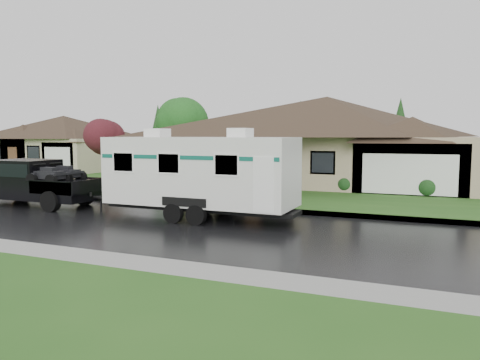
% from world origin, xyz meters
% --- Properties ---
extents(ground, '(140.00, 140.00, 0.00)m').
position_xyz_m(ground, '(0.00, 0.00, 0.00)').
color(ground, '#27581B').
rests_on(ground, ground).
extents(road, '(140.00, 8.00, 0.01)m').
position_xyz_m(road, '(0.00, -2.00, 0.01)').
color(road, black).
rests_on(road, ground).
extents(curb, '(140.00, 0.50, 0.15)m').
position_xyz_m(curb, '(0.00, 2.25, 0.07)').
color(curb, gray).
rests_on(curb, ground).
extents(lawn, '(140.00, 26.00, 0.15)m').
position_xyz_m(lawn, '(0.00, 15.00, 0.07)').
color(lawn, '#27581B').
rests_on(lawn, ground).
extents(house_main, '(19.44, 10.80, 6.90)m').
position_xyz_m(house_main, '(2.29, 13.84, 3.59)').
color(house_main, tan).
rests_on(house_main, lawn).
extents(house_far, '(10.80, 8.64, 5.80)m').
position_xyz_m(house_far, '(-21.78, 15.85, 2.97)').
color(house_far, '#BEB38D').
rests_on(house_far, lawn).
extents(tree_left_green, '(3.50, 3.50, 5.79)m').
position_xyz_m(tree_left_green, '(-6.11, 9.18, 4.17)').
color(tree_left_green, '#382B1E').
rests_on(tree_left_green, lawn).
extents(tree_red, '(2.56, 2.56, 4.23)m').
position_xyz_m(tree_red, '(-11.18, 8.09, 3.08)').
color(tree_red, '#382B1E').
rests_on(tree_red, lawn).
extents(shrub_row, '(13.60, 1.00, 1.00)m').
position_xyz_m(shrub_row, '(2.00, 9.30, 0.65)').
color(shrub_row, '#143814').
rests_on(shrub_row, lawn).
extents(pickup_truck, '(6.40, 2.43, 2.13)m').
position_xyz_m(pickup_truck, '(-8.65, -0.33, 1.14)').
color(pickup_truck, black).
rests_on(pickup_truck, ground).
extents(travel_trailer, '(7.90, 2.78, 3.54)m').
position_xyz_m(travel_trailer, '(0.17, -0.33, 1.88)').
color(travel_trailer, silver).
rests_on(travel_trailer, ground).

